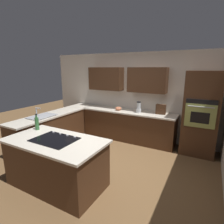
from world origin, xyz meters
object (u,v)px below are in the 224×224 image
(wall_oven, at_px, (201,114))
(sink_unit, at_px, (42,116))
(spice_rack, at_px, (161,109))
(oil_bottle, at_px, (37,123))
(cooktop, at_px, (55,139))
(mixing_bowl, at_px, (118,108))
(blender, at_px, (139,108))

(wall_oven, bearing_deg, sink_unit, 24.60)
(wall_oven, relative_size, spice_rack, 7.53)
(wall_oven, xyz_separation_m, oil_bottle, (2.92, 2.44, -0.01))
(spice_rack, bearing_deg, oil_bottle, 52.75)
(spice_rack, bearing_deg, cooktop, 66.45)
(wall_oven, bearing_deg, spice_rack, -4.80)
(sink_unit, xyz_separation_m, cooktop, (-1.48, 0.98, -0.01))
(wall_oven, relative_size, cooktop, 2.75)
(sink_unit, bearing_deg, wall_oven, -155.40)
(mixing_bowl, bearing_deg, blender, 180.00)
(cooktop, bearing_deg, mixing_bowl, -88.87)
(sink_unit, bearing_deg, spice_rack, -146.56)
(cooktop, bearing_deg, wall_oven, -129.51)
(cooktop, height_order, spice_rack, spice_rack)
(sink_unit, xyz_separation_m, oil_bottle, (-0.76, 0.76, 0.12))
(blender, height_order, mixing_bowl, blender)
(cooktop, relative_size, blender, 2.37)
(mixing_bowl, xyz_separation_m, oil_bottle, (0.67, 2.41, 0.09))
(sink_unit, distance_m, mixing_bowl, 2.18)
(cooktop, relative_size, spice_rack, 2.74)
(sink_unit, bearing_deg, oil_bottle, 134.94)
(wall_oven, distance_m, spice_rack, 1.00)
(sink_unit, relative_size, spice_rack, 2.53)
(oil_bottle, bearing_deg, sink_unit, -45.06)
(sink_unit, bearing_deg, cooktop, 146.48)
(wall_oven, relative_size, sink_unit, 2.98)
(cooktop, height_order, blender, blender)
(cooktop, height_order, mixing_bowl, mixing_bowl)
(wall_oven, bearing_deg, mixing_bowl, 0.95)
(blender, xyz_separation_m, oil_bottle, (1.32, 2.41, 0.00))
(wall_oven, distance_m, mixing_bowl, 2.25)
(wall_oven, height_order, mixing_bowl, wall_oven)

